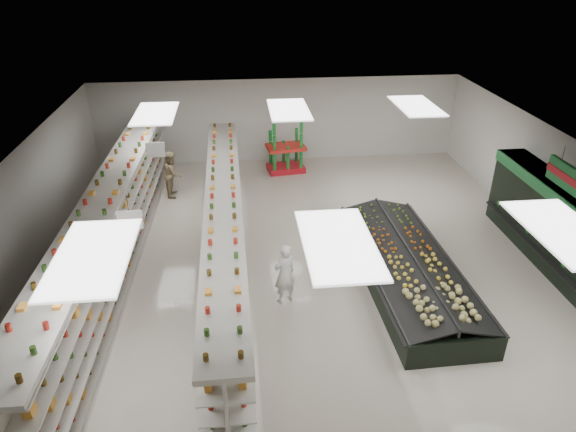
{
  "coord_description": "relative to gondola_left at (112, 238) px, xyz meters",
  "views": [
    {
      "loc": [
        -1.59,
        -11.25,
        7.55
      ],
      "look_at": [
        -0.39,
        0.43,
        1.38
      ],
      "focal_mm": 32.0,
      "sensor_mm": 36.0,
      "label": 1
    }
  ],
  "objects": [
    {
      "name": "floor",
      "position": [
        4.88,
        -0.36,
        -1.04
      ],
      "size": [
        16.0,
        16.0,
        0.0
      ],
      "primitive_type": "plane",
      "color": "beige",
      "rests_on": "ground"
    },
    {
      "name": "ceiling",
      "position": [
        4.88,
        -0.36,
        2.16
      ],
      "size": [
        14.0,
        16.0,
        0.02
      ],
      "primitive_type": "cube",
      "color": "white",
      "rests_on": "wall_back"
    },
    {
      "name": "wall_back",
      "position": [
        4.88,
        7.64,
        0.56
      ],
      "size": [
        14.0,
        0.02,
        3.2
      ],
      "primitive_type": "cube",
      "color": "silver",
      "rests_on": "floor"
    },
    {
      "name": "wall_left",
      "position": [
        -2.12,
        -0.36,
        0.56
      ],
      "size": [
        0.02,
        16.0,
        3.2
      ],
      "primitive_type": "cube",
      "color": "silver",
      "rests_on": "floor"
    },
    {
      "name": "wall_right",
      "position": [
        11.88,
        -0.36,
        0.56
      ],
      "size": [
        0.02,
        16.0,
        3.2
      ],
      "primitive_type": "cube",
      "color": "silver",
      "rests_on": "floor"
    },
    {
      "name": "aisle_sign_near",
      "position": [
        1.08,
        -2.36,
        1.71
      ],
      "size": [
        0.52,
        0.06,
        0.75
      ],
      "color": "white",
      "rests_on": "ceiling"
    },
    {
      "name": "aisle_sign_far",
      "position": [
        1.08,
        1.64,
        1.71
      ],
      "size": [
        0.52,
        0.06,
        0.75
      ],
      "color": "white",
      "rests_on": "ceiling"
    },
    {
      "name": "gondola_left",
      "position": [
        0.0,
        0.0,
        0.0
      ],
      "size": [
        1.25,
        13.07,
        2.26
      ],
      "rotation": [
        0.0,
        0.0,
        -0.02
      ],
      "color": "beige",
      "rests_on": "floor"
    },
    {
      "name": "gondola_center",
      "position": [
        2.85,
        -0.13,
        -0.08
      ],
      "size": [
        1.05,
        12.07,
        2.09
      ],
      "rotation": [
        0.0,
        0.0,
        0.01
      ],
      "color": "beige",
      "rests_on": "floor"
    },
    {
      "name": "produce_island",
      "position": [
        7.39,
        -1.14,
        -0.62
      ],
      "size": [
        2.34,
        6.14,
        0.91
      ],
      "rotation": [
        0.0,
        0.0,
        0.02
      ],
      "color": "black",
      "rests_on": "floor"
    },
    {
      "name": "soda_endcap",
      "position": [
        5.05,
        6.38,
        -0.17
      ],
      "size": [
        1.52,
        1.14,
        1.8
      ],
      "rotation": [
        0.0,
        0.0,
        0.14
      ],
      "color": "red",
      "rests_on": "floor"
    },
    {
      "name": "shopper_main",
      "position": [
        4.23,
        -1.66,
        -0.27
      ],
      "size": [
        0.66,
        0.57,
        1.54
      ],
      "primitive_type": "imported",
      "rotation": [
        0.0,
        0.0,
        3.57
      ],
      "color": "white",
      "rests_on": "floor"
    },
    {
      "name": "shopper_background",
      "position": [
        1.04,
        4.64,
        -0.25
      ],
      "size": [
        0.47,
        0.77,
        1.57
      ],
      "primitive_type": "imported",
      "rotation": [
        0.0,
        0.0,
        1.57
      ],
      "color": "tan",
      "rests_on": "floor"
    }
  ]
}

